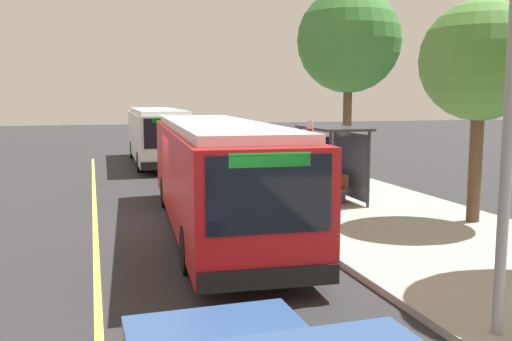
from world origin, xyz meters
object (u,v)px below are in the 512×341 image
Objects in this scene: transit_bus_second at (157,134)px; waiting_bench at (333,186)px; transit_bus_main at (217,171)px; route_sign_post at (310,156)px.

transit_bus_second is 14.26m from waiting_bench.
transit_bus_main and transit_bus_second have the same top height.
transit_bus_main is 2.71m from route_sign_post.
transit_bus_second is 6.86× the size of waiting_bench.
transit_bus_main reaches higher than waiting_bench.
waiting_bench is (13.56, 4.31, -0.98)m from transit_bus_second.
transit_bus_main is 16.01m from transit_bus_second.
transit_bus_main is 5.22m from waiting_bench.
waiting_bench is 3.36m from route_sign_post.
waiting_bench is at bearing 143.79° from route_sign_post.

